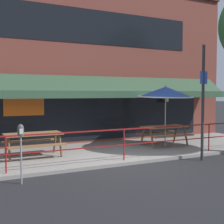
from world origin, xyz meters
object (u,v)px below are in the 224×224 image
at_px(picnic_table_centre, 164,130).
at_px(patio_umbrella_centre, 166,92).
at_px(picnic_table_left, 33,138).
at_px(street_sign_pole, 203,101).
at_px(parking_meter_near, 21,136).

bearing_deg(picnic_table_centre, patio_umbrella_centre, -90.00).
bearing_deg(picnic_table_left, street_sign_pole, -27.80).
distance_m(picnic_table_centre, patio_umbrella_centre, 1.47).
relative_size(picnic_table_centre, street_sign_pole, 0.49).
bearing_deg(parking_meter_near, picnic_table_centre, 22.48).
distance_m(picnic_table_left, patio_umbrella_centre, 5.30).
bearing_deg(parking_meter_near, picnic_table_left, 71.37).
relative_size(patio_umbrella_centre, street_sign_pole, 0.65).
relative_size(patio_umbrella_centre, parking_meter_near, 1.67).
height_order(picnic_table_left, picnic_table_centre, same).
height_order(picnic_table_centre, patio_umbrella_centre, patio_umbrella_centre).
height_order(picnic_table_left, patio_umbrella_centre, patio_umbrella_centre).
distance_m(picnic_table_centre, street_sign_pole, 2.70).
bearing_deg(picnic_table_centre, street_sign_pole, -97.11).
bearing_deg(picnic_table_centre, parking_meter_near, -157.52).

